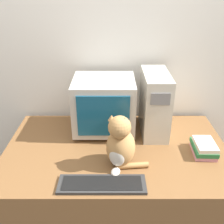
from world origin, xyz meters
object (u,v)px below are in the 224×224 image
object	(u,v)px
keyboard	(102,184)
cat	(121,144)
pen	(89,176)
crt_monitor	(104,105)
computer_tower	(155,103)
book_stack	(204,148)

from	to	relation	value
keyboard	cat	bearing A→B (deg)	59.93
keyboard	pen	distance (m)	0.10
crt_monitor	computer_tower	bearing A→B (deg)	-2.03
keyboard	crt_monitor	bearing A→B (deg)	90.21
crt_monitor	book_stack	distance (m)	0.74
computer_tower	cat	xyz separation A→B (m)	(-0.25, -0.41, -0.07)
computer_tower	keyboard	size ratio (longest dim) A/B	0.92
book_stack	pen	size ratio (longest dim) A/B	1.50
book_stack	keyboard	bearing A→B (deg)	-155.00
cat	computer_tower	bearing A→B (deg)	75.74
crt_monitor	pen	distance (m)	0.57
computer_tower	cat	world-z (taller)	computer_tower
computer_tower	keyboard	bearing A→B (deg)	-121.16
crt_monitor	keyboard	size ratio (longest dim) A/B	0.89
crt_monitor	cat	bearing A→B (deg)	-75.85
book_stack	pen	bearing A→B (deg)	-162.25
pen	crt_monitor	bearing A→B (deg)	82.07
keyboard	cat	xyz separation A→B (m)	(0.10, 0.18, 0.14)
computer_tower	book_stack	bearing A→B (deg)	-44.73
cat	pen	world-z (taller)	cat
crt_monitor	book_stack	xyz separation A→B (m)	(0.65, -0.30, -0.16)
crt_monitor	keyboard	xyz separation A→B (m)	(0.00, -0.60, -0.19)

